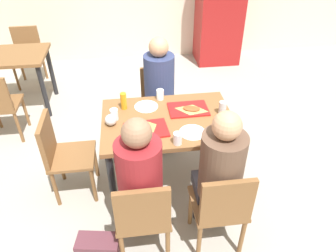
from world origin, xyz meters
The scene contains 25 objects.
ground_plane centered at (0.00, 0.00, -0.01)m, with size 10.00×10.00×0.02m, color #9E998E.
main_table centered at (0.00, 0.00, 0.66)m, with size 1.16×0.82×0.76m.
chair_near_left centered at (-0.29, -0.80, 0.49)m, with size 0.40×0.40×0.84m.
chair_near_right centered at (0.29, -0.80, 0.49)m, with size 0.40×0.40×0.84m.
chair_far_side centered at (0.00, 0.80, 0.49)m, with size 0.40×0.40×0.84m.
chair_left_end centered at (-0.97, 0.00, 0.49)m, with size 0.40×0.40×0.84m.
person_in_red centered at (-0.29, -0.66, 0.74)m, with size 0.32×0.42×1.25m.
person_in_brown_jacket centered at (0.29, -0.66, 0.74)m, with size 0.32×0.42×1.25m.
person_far_side centered at (0.00, 0.66, 0.74)m, with size 0.32×0.42×1.25m.
tray_red_near centered at (-0.20, -0.14, 0.77)m, with size 0.36×0.26×0.02m, color red.
tray_red_far centered at (0.20, 0.12, 0.77)m, with size 0.36×0.26×0.02m, color red.
paper_plate_center centered at (-0.17, 0.23, 0.76)m, with size 0.22×0.22×0.01m, color white.
paper_plate_near_edge centered at (0.17, -0.23, 0.76)m, with size 0.22×0.22×0.01m, color white.
pizza_slice_a centered at (-0.22, -0.13, 0.78)m, with size 0.23×0.27×0.02m.
pizza_slice_b centered at (0.23, 0.10, 0.78)m, with size 0.25×0.19×0.02m.
plastic_cup_a centered at (-0.03, 0.35, 0.81)m, with size 0.07×0.07×0.10m, color white.
plastic_cup_b centered at (0.03, -0.35, 0.81)m, with size 0.07×0.07×0.10m, color white.
plastic_cup_c centered at (-0.47, 0.06, 0.81)m, with size 0.07×0.07×0.10m, color white.
soda_can centered at (0.49, 0.02, 0.82)m, with size 0.07×0.07×0.12m, color #B7BCC6.
condiment_bottle centered at (-0.38, 0.23, 0.84)m, with size 0.06×0.06×0.16m, color orange.
foil_bundle centered at (-0.49, -0.02, 0.81)m, with size 0.10×0.10×0.10m, color silver.
handbag centered at (-0.64, -0.81, 0.14)m, with size 0.32×0.16×0.28m, color #592D38.
drink_fridge centered at (1.23, 2.85, 0.95)m, with size 0.70×0.60×1.90m, color maroon.
background_table centered at (-1.78, 1.68, 0.63)m, with size 0.90×0.70×0.76m.
background_chair_far centered at (-1.78, 2.41, 0.49)m, with size 0.40×0.40×0.84m.
Camera 1 is at (-0.31, -2.28, 2.34)m, focal length 33.92 mm.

